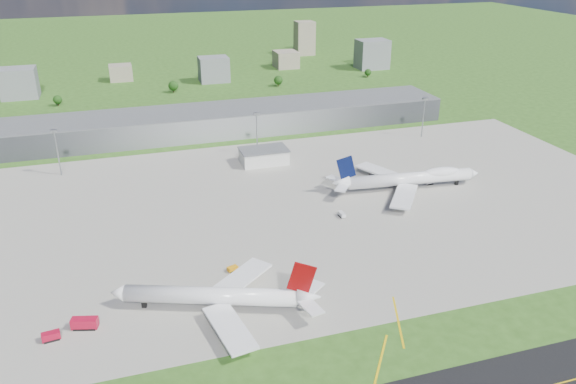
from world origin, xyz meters
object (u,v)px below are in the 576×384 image
object	(u,v)px
airliner_blue_quad	(410,179)
fire_truck	(85,324)
airliner_red_twin	(219,297)
van_white_near	(342,215)
crash_tender	(51,336)
tug_yellow	(233,269)
van_white_far	(430,182)

from	to	relation	value
airliner_blue_quad	fire_truck	size ratio (longest dim) A/B	8.75
airliner_red_twin	van_white_near	world-z (taller)	airliner_red_twin
airliner_red_twin	crash_tender	bearing A→B (deg)	20.49
airliner_blue_quad	tug_yellow	distance (m)	114.88
airliner_red_twin	crash_tender	distance (m)	54.39
fire_truck	crash_tender	world-z (taller)	fire_truck
crash_tender	van_white_near	xyz separation A→B (m)	(121.74, 53.72, -0.30)
airliner_blue_quad	crash_tender	world-z (taller)	airliner_blue_quad
airliner_red_twin	airliner_blue_quad	bearing A→B (deg)	-126.83
fire_truck	van_white_near	world-z (taller)	fire_truck
fire_truck	van_white_near	xyz separation A→B (m)	(111.55, 50.47, -0.68)
crash_tender	airliner_blue_quad	bearing A→B (deg)	15.91
airliner_blue_quad	tug_yellow	world-z (taller)	airliner_blue_quad
airliner_red_twin	crash_tender	size ratio (longest dim) A/B	11.89
airliner_red_twin	airliner_blue_quad	distance (m)	134.40
van_white_near	van_white_far	bearing A→B (deg)	-73.99
tug_yellow	van_white_far	world-z (taller)	van_white_far
fire_truck	van_white_far	size ratio (longest dim) A/B	1.95
airliner_blue_quad	fire_truck	world-z (taller)	airliner_blue_quad
crash_tender	van_white_near	bearing A→B (deg)	16.03
fire_truck	van_white_far	world-z (taller)	fire_truck
airliner_red_twin	tug_yellow	distance (m)	25.12
airliner_blue_quad	crash_tender	xyz separation A→B (m)	(-167.06, -73.30, -4.25)
fire_truck	airliner_red_twin	bearing A→B (deg)	11.28
crash_tender	van_white_far	xyz separation A→B (m)	(180.07, 75.36, -0.31)
airliner_red_twin	tug_yellow	size ratio (longest dim) A/B	15.45
van_white_near	fire_truck	bearing A→B (deg)	110.01
crash_tender	van_white_far	distance (m)	195.21
airliner_blue_quad	tug_yellow	xyz separation A→B (m)	(-103.19, -50.27, -4.74)
airliner_red_twin	fire_truck	distance (m)	44.30
airliner_red_twin	van_white_near	xyz separation A→B (m)	(67.48, 53.49, -4.13)
airliner_blue_quad	van_white_near	size ratio (longest dim) A/B	17.02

